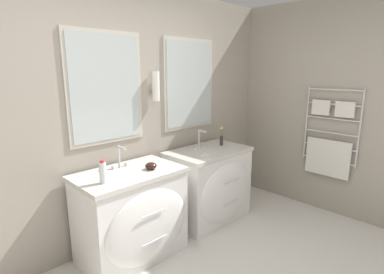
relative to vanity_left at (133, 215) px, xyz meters
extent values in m
cube|color=#9E9384|center=(0.11, 0.40, 0.87)|extent=(5.99, 0.06, 2.60)
cube|color=#BCB7A8|center=(0.00, 0.36, 1.17)|extent=(0.78, 0.02, 1.05)
cube|color=#B2BCBA|center=(0.00, 0.35, 1.17)|extent=(0.71, 0.01, 0.98)
cube|color=#BCB7A8|center=(1.09, 0.36, 1.17)|extent=(0.78, 0.02, 1.05)
cube|color=#B2BCBA|center=(1.09, 0.35, 1.17)|extent=(0.71, 0.01, 0.98)
cylinder|color=white|center=(0.54, 0.31, 1.17)|extent=(0.08, 0.08, 0.31)
cube|color=silver|center=(0.54, 0.36, 1.17)|extent=(0.05, 0.02, 0.08)
cube|color=#9E9384|center=(2.34, -0.55, 0.87)|extent=(0.06, 3.50, 2.60)
cylinder|color=silver|center=(2.27, -1.19, 0.67)|extent=(0.02, 0.02, 0.92)
cylinder|color=silver|center=(2.27, -0.57, 0.67)|extent=(0.02, 0.02, 0.92)
cylinder|color=silver|center=(2.27, -0.88, 1.11)|extent=(0.02, 0.62, 0.02)
cylinder|color=silver|center=(2.27, -0.88, 0.93)|extent=(0.02, 0.62, 0.02)
cylinder|color=silver|center=(2.27, -0.88, 0.76)|extent=(0.02, 0.62, 0.02)
cylinder|color=silver|center=(2.27, -0.88, 0.59)|extent=(0.02, 0.62, 0.02)
cylinder|color=silver|center=(2.27, -0.88, 0.41)|extent=(0.02, 0.62, 0.02)
cylinder|color=silver|center=(2.27, -0.88, 0.24)|extent=(0.02, 0.62, 0.02)
cube|color=silver|center=(2.25, -0.88, 0.28)|extent=(0.04, 0.52, 0.45)
cube|color=silver|center=(2.25, -1.02, 0.89)|extent=(0.04, 0.21, 0.18)
cube|color=silver|center=(2.25, -0.74, 0.89)|extent=(0.04, 0.21, 0.18)
cube|color=white|center=(0.00, 0.04, -0.03)|extent=(0.95, 0.57, 0.81)
ellipsoid|color=white|center=(0.00, -0.25, -0.03)|extent=(0.87, 0.13, 0.68)
cube|color=beige|center=(0.00, 0.04, 0.40)|extent=(0.97, 0.60, 0.04)
ellipsoid|color=white|center=(0.00, 0.01, 0.39)|extent=(0.36, 0.31, 0.07)
cylinder|color=silver|center=(0.00, -0.32, 0.14)|extent=(0.26, 0.01, 0.01)
cylinder|color=silver|center=(0.00, -0.32, -0.12)|extent=(0.26, 0.01, 0.01)
cube|color=white|center=(1.09, 0.04, -0.03)|extent=(0.95, 0.57, 0.81)
ellipsoid|color=white|center=(1.09, -0.25, -0.03)|extent=(0.87, 0.13, 0.68)
cube|color=beige|center=(1.09, 0.04, 0.40)|extent=(0.97, 0.60, 0.04)
ellipsoid|color=white|center=(1.09, 0.01, 0.39)|extent=(0.36, 0.31, 0.07)
cylinder|color=silver|center=(1.09, -0.32, 0.14)|extent=(0.26, 0.01, 0.01)
cylinder|color=silver|center=(1.09, -0.32, -0.12)|extent=(0.26, 0.01, 0.01)
cylinder|color=silver|center=(0.00, 0.20, 0.53)|extent=(0.02, 0.02, 0.21)
cylinder|color=silver|center=(0.00, 0.14, 0.63)|extent=(0.02, 0.12, 0.02)
cylinder|color=silver|center=(-0.07, 0.20, 0.44)|extent=(0.03, 0.03, 0.04)
cylinder|color=silver|center=(0.07, 0.20, 0.44)|extent=(0.03, 0.03, 0.04)
cylinder|color=silver|center=(1.09, 0.20, 0.53)|extent=(0.02, 0.02, 0.21)
cylinder|color=silver|center=(1.09, 0.14, 0.63)|extent=(0.02, 0.12, 0.02)
cylinder|color=silver|center=(1.02, 0.20, 0.44)|extent=(0.03, 0.03, 0.04)
cylinder|color=silver|center=(1.16, 0.20, 0.44)|extent=(0.03, 0.03, 0.04)
cylinder|color=silver|center=(-0.31, -0.06, 0.51)|extent=(0.06, 0.06, 0.18)
cylinder|color=red|center=(-0.31, -0.06, 0.61)|extent=(0.04, 0.04, 0.02)
ellipsoid|color=black|center=(0.19, -0.05, 0.46)|extent=(0.11, 0.11, 0.06)
cylinder|color=#332D2D|center=(1.36, 0.07, 0.48)|extent=(0.04, 0.04, 0.12)
cylinder|color=#477238|center=(1.36, 0.07, 0.59)|extent=(0.01, 0.01, 0.10)
sphere|color=#E5BF47|center=(1.36, 0.07, 0.64)|extent=(0.04, 0.04, 0.04)
cube|color=white|center=(0.84, -0.14, 0.44)|extent=(0.08, 0.06, 0.02)
ellipsoid|color=#F2E5CC|center=(0.84, -0.14, 0.46)|extent=(0.05, 0.04, 0.02)
camera|label=1|loc=(-1.42, -2.22, 1.34)|focal=28.00mm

